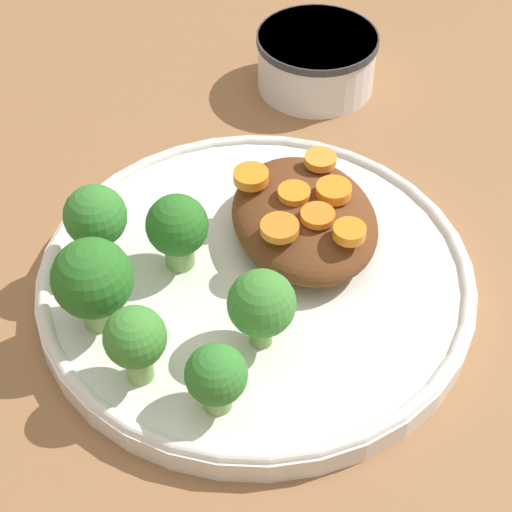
% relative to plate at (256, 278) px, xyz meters
% --- Properties ---
extents(ground_plane, '(4.00, 4.00, 0.00)m').
position_rel_plate_xyz_m(ground_plane, '(0.00, 0.00, -0.01)').
color(ground_plane, '#8C603D').
extents(plate, '(0.28, 0.28, 0.02)m').
position_rel_plate_xyz_m(plate, '(0.00, 0.00, 0.00)').
color(plate, silver).
rests_on(plate, ground_plane).
extents(dip_bowl, '(0.10, 0.10, 0.05)m').
position_rel_plate_xyz_m(dip_bowl, '(0.10, 0.21, 0.02)').
color(dip_bowl, silver).
rests_on(dip_bowl, ground_plane).
extents(stew_mound, '(0.09, 0.12, 0.03)m').
position_rel_plate_xyz_m(stew_mound, '(0.04, 0.02, 0.02)').
color(stew_mound, '#5B3319').
rests_on(stew_mound, plate).
extents(broccoli_floret_0, '(0.04, 0.04, 0.05)m').
position_rel_plate_xyz_m(broccoli_floret_0, '(-0.01, -0.05, 0.04)').
color(broccoli_floret_0, '#759E51').
rests_on(broccoli_floret_0, plate).
extents(broccoli_floret_1, '(0.05, 0.05, 0.06)m').
position_rel_plate_xyz_m(broccoli_floret_1, '(-0.10, -0.02, 0.04)').
color(broccoli_floret_1, '#7FA85B').
rests_on(broccoli_floret_1, plate).
extents(broccoli_floret_2, '(0.04, 0.04, 0.05)m').
position_rel_plate_xyz_m(broccoli_floret_2, '(-0.08, -0.06, 0.04)').
color(broccoli_floret_2, '#7FA85B').
rests_on(broccoli_floret_2, plate).
extents(broccoli_floret_3, '(0.04, 0.04, 0.05)m').
position_rel_plate_xyz_m(broccoli_floret_3, '(-0.04, 0.02, 0.04)').
color(broccoli_floret_3, '#7FA85B').
rests_on(broccoli_floret_3, plate).
extents(broccoli_floret_4, '(0.03, 0.03, 0.04)m').
position_rel_plate_xyz_m(broccoli_floret_4, '(-0.04, -0.09, 0.03)').
color(broccoli_floret_4, '#759E51').
rests_on(broccoli_floret_4, plate).
extents(broccoli_floret_5, '(0.04, 0.04, 0.06)m').
position_rel_plate_xyz_m(broccoli_floret_5, '(-0.09, 0.04, 0.04)').
color(broccoli_floret_5, '#759E51').
rests_on(broccoli_floret_5, plate).
extents(carrot_slice_0, '(0.02, 0.02, 0.01)m').
position_rel_plate_xyz_m(carrot_slice_0, '(0.06, 0.06, 0.04)').
color(carrot_slice_0, orange).
rests_on(carrot_slice_0, stew_mound).
extents(carrot_slice_1, '(0.02, 0.02, 0.01)m').
position_rel_plate_xyz_m(carrot_slice_1, '(0.01, 0.00, 0.04)').
color(carrot_slice_1, orange).
rests_on(carrot_slice_1, stew_mound).
extents(carrot_slice_2, '(0.02, 0.02, 0.01)m').
position_rel_plate_xyz_m(carrot_slice_2, '(0.06, 0.02, 0.04)').
color(carrot_slice_2, orange).
rests_on(carrot_slice_2, stew_mound).
extents(carrot_slice_3, '(0.02, 0.02, 0.01)m').
position_rel_plate_xyz_m(carrot_slice_3, '(0.01, 0.05, 0.04)').
color(carrot_slice_3, orange).
rests_on(carrot_slice_3, stew_mound).
extents(carrot_slice_4, '(0.02, 0.02, 0.01)m').
position_rel_plate_xyz_m(carrot_slice_4, '(0.05, -0.01, 0.04)').
color(carrot_slice_4, orange).
rests_on(carrot_slice_4, stew_mound).
extents(carrot_slice_5, '(0.02, 0.02, 0.00)m').
position_rel_plate_xyz_m(carrot_slice_5, '(0.04, 0.01, 0.04)').
color(carrot_slice_5, orange).
rests_on(carrot_slice_5, stew_mound).
extents(carrot_slice_6, '(0.02, 0.02, 0.00)m').
position_rel_plate_xyz_m(carrot_slice_6, '(0.03, 0.03, 0.04)').
color(carrot_slice_6, orange).
rests_on(carrot_slice_6, stew_mound).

